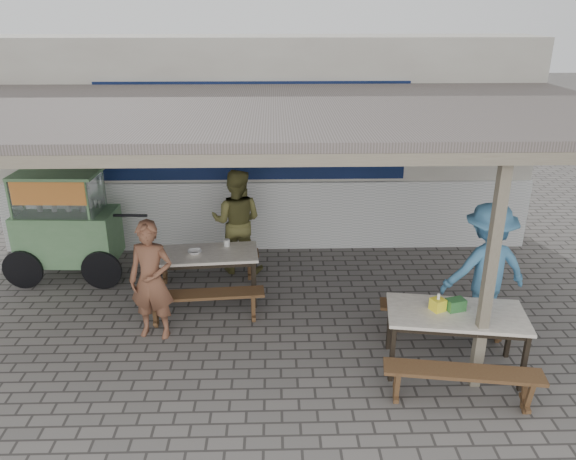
{
  "coord_description": "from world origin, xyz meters",
  "views": [
    {
      "loc": [
        0.13,
        -6.06,
        3.96
      ],
      "look_at": [
        0.31,
        0.9,
        1.17
      ],
      "focal_mm": 35.0,
      "sensor_mm": 36.0,
      "label": 1
    }
  ],
  "objects_px": {
    "bench_left_street": "(204,300)",
    "bench_right_street": "(462,379)",
    "tissue_box": "(438,305)",
    "condiment_jar": "(227,243)",
    "table_left": "(204,258)",
    "table_right": "(456,318)",
    "patron_right_table": "(486,269)",
    "patron_street_side": "(151,280)",
    "donation_box": "(456,305)",
    "bench_left_wall": "(207,260)",
    "condiment_bowl": "(195,252)",
    "vendor_cart": "(65,222)",
    "patron_wall_side": "(237,221)",
    "bench_right_wall": "(445,314)"
  },
  "relations": [
    {
      "from": "table_left",
      "to": "donation_box",
      "type": "height_order",
      "value": "donation_box"
    },
    {
      "from": "table_left",
      "to": "bench_right_wall",
      "type": "relative_size",
      "value": 0.93
    },
    {
      "from": "bench_left_wall",
      "to": "condiment_jar",
      "type": "height_order",
      "value": "condiment_jar"
    },
    {
      "from": "table_right",
      "to": "table_left",
      "type": "bearing_deg",
      "value": 159.12
    },
    {
      "from": "table_left",
      "to": "tissue_box",
      "type": "xyz_separation_m",
      "value": [
        2.82,
        -1.66,
        0.15
      ]
    },
    {
      "from": "table_left",
      "to": "table_right",
      "type": "relative_size",
      "value": 0.94
    },
    {
      "from": "table_right",
      "to": "patron_street_side",
      "type": "relative_size",
      "value": 1.04
    },
    {
      "from": "patron_right_table",
      "to": "condiment_jar",
      "type": "xyz_separation_m",
      "value": [
        -3.35,
        1.08,
        -0.07
      ]
    },
    {
      "from": "bench_left_wall",
      "to": "bench_right_wall",
      "type": "xyz_separation_m",
      "value": [
        3.18,
        -1.68,
        0.0
      ]
    },
    {
      "from": "bench_left_street",
      "to": "patron_right_table",
      "type": "relative_size",
      "value": 0.92
    },
    {
      "from": "bench_left_wall",
      "to": "patron_street_side",
      "type": "xyz_separation_m",
      "value": [
        -0.5,
        -1.52,
        0.44
      ]
    },
    {
      "from": "patron_right_table",
      "to": "condiment_jar",
      "type": "relative_size",
      "value": 17.43
    },
    {
      "from": "table_left",
      "to": "patron_right_table",
      "type": "distance_m",
      "value": 3.76
    },
    {
      "from": "bench_left_street",
      "to": "table_right",
      "type": "distance_m",
      "value": 3.19
    },
    {
      "from": "table_left",
      "to": "condiment_jar",
      "type": "relative_size",
      "value": 15.4
    },
    {
      "from": "donation_box",
      "to": "condiment_jar",
      "type": "xyz_separation_m",
      "value": [
        -2.72,
        1.89,
        -0.02
      ]
    },
    {
      "from": "patron_street_side",
      "to": "table_right",
      "type": "bearing_deg",
      "value": -3.89
    },
    {
      "from": "bench_right_street",
      "to": "bench_left_wall",
      "type": "bearing_deg",
      "value": 143.41
    },
    {
      "from": "bench_right_street",
      "to": "donation_box",
      "type": "relative_size",
      "value": 8.11
    },
    {
      "from": "bench_left_wall",
      "to": "patron_street_side",
      "type": "height_order",
      "value": "patron_street_side"
    },
    {
      "from": "bench_right_wall",
      "to": "condiment_bowl",
      "type": "xyz_separation_m",
      "value": [
        -3.26,
        1.03,
        0.43
      ]
    },
    {
      "from": "bench_right_street",
      "to": "tissue_box",
      "type": "bearing_deg",
      "value": 107.08
    },
    {
      "from": "bench_left_wall",
      "to": "bench_right_street",
      "type": "distance_m",
      "value": 4.23
    },
    {
      "from": "bench_left_wall",
      "to": "condiment_jar",
      "type": "bearing_deg",
      "value": -52.9
    },
    {
      "from": "tissue_box",
      "to": "condiment_jar",
      "type": "xyz_separation_m",
      "value": [
        -2.52,
        1.89,
        -0.02
      ]
    },
    {
      "from": "vendor_cart",
      "to": "bench_right_street",
      "type": "bearing_deg",
      "value": -29.62
    },
    {
      "from": "condiment_jar",
      "to": "bench_right_wall",
      "type": "bearing_deg",
      "value": -24.35
    },
    {
      "from": "tissue_box",
      "to": "bench_left_street",
      "type": "bearing_deg",
      "value": 159.55
    },
    {
      "from": "vendor_cart",
      "to": "donation_box",
      "type": "height_order",
      "value": "vendor_cart"
    },
    {
      "from": "bench_right_street",
      "to": "table_right",
      "type": "bearing_deg",
      "value": 90.0
    },
    {
      "from": "bench_left_wall",
      "to": "vendor_cart",
      "type": "xyz_separation_m",
      "value": [
        -2.13,
        0.2,
        0.57
      ]
    },
    {
      "from": "vendor_cart",
      "to": "bench_left_wall",
      "type": "bearing_deg",
      "value": -2.85
    },
    {
      "from": "table_left",
      "to": "table_right",
      "type": "height_order",
      "value": "same"
    },
    {
      "from": "table_right",
      "to": "condiment_bowl",
      "type": "xyz_separation_m",
      "value": [
        -3.16,
        1.69,
        0.1
      ]
    },
    {
      "from": "condiment_jar",
      "to": "condiment_bowl",
      "type": "bearing_deg",
      "value": -149.33
    },
    {
      "from": "bench_right_street",
      "to": "tissue_box",
      "type": "xyz_separation_m",
      "value": [
        -0.11,
        0.72,
        0.48
      ]
    },
    {
      "from": "bench_right_street",
      "to": "vendor_cart",
      "type": "xyz_separation_m",
      "value": [
        -5.11,
        3.2,
        0.57
      ]
    },
    {
      "from": "condiment_jar",
      "to": "condiment_bowl",
      "type": "xyz_separation_m",
      "value": [
        -0.43,
        -0.25,
        -0.03
      ]
    },
    {
      "from": "bench_left_street",
      "to": "bench_left_wall",
      "type": "relative_size",
      "value": 1.0
    },
    {
      "from": "bench_left_wall",
      "to": "bench_right_street",
      "type": "relative_size",
      "value": 0.97
    },
    {
      "from": "bench_right_street",
      "to": "vendor_cart",
      "type": "height_order",
      "value": "vendor_cart"
    },
    {
      "from": "bench_right_street",
      "to": "patron_right_table",
      "type": "height_order",
      "value": "patron_right_table"
    },
    {
      "from": "tissue_box",
      "to": "condiment_jar",
      "type": "relative_size",
      "value": 1.41
    },
    {
      "from": "patron_wall_side",
      "to": "tissue_box",
      "type": "xyz_separation_m",
      "value": [
        2.42,
        -2.65,
        -0.01
      ]
    },
    {
      "from": "tissue_box",
      "to": "donation_box",
      "type": "bearing_deg",
      "value": -0.71
    },
    {
      "from": "bench_left_street",
      "to": "bench_right_street",
      "type": "xyz_separation_m",
      "value": [
        2.88,
        -1.75,
        0.0
      ]
    },
    {
      "from": "table_right",
      "to": "patron_right_table",
      "type": "distance_m",
      "value": 1.08
    },
    {
      "from": "patron_street_side",
      "to": "patron_wall_side",
      "type": "xyz_separation_m",
      "value": [
        0.95,
        1.89,
        0.05
      ]
    },
    {
      "from": "table_left",
      "to": "vendor_cart",
      "type": "height_order",
      "value": "vendor_cart"
    },
    {
      "from": "patron_wall_side",
      "to": "tissue_box",
      "type": "height_order",
      "value": "patron_wall_side"
    }
  ]
}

